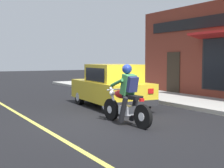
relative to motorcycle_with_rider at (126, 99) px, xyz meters
The scene contains 5 objects.
ground_plane 0.96m from the motorcycle_with_rider, 115.26° to the left, with size 80.00×80.00×0.00m, color black.
sidewalk_curb 5.83m from the motorcycle_with_rider, 38.55° to the left, with size 2.60×22.00×0.14m, color #ADAAA3.
lane_stripe 4.23m from the motorcycle_with_rider, 120.04° to the left, with size 0.12×19.80×0.01m, color #D1C64C.
motorcycle_with_rider is the anchor object (origin of this frame).
car_hatchback 2.99m from the motorcycle_with_rider, 67.35° to the left, with size 1.87×3.87×1.57m.
Camera 1 is at (-4.28, -7.52, 1.74)m, focal length 50.00 mm.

